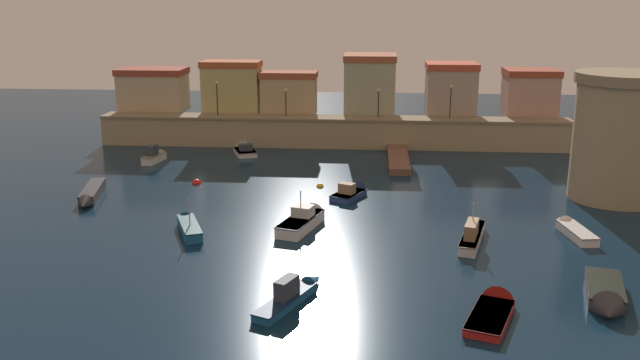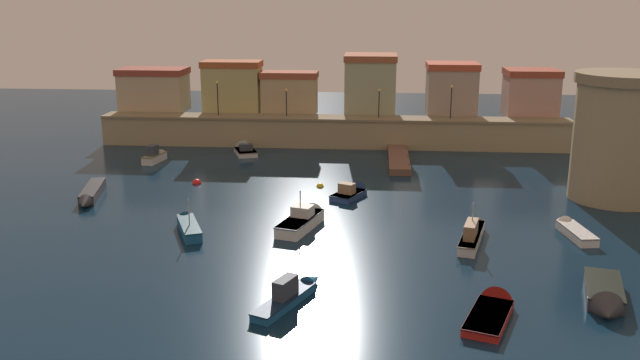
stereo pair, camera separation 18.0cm
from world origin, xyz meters
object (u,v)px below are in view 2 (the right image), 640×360
(moored_boat_10, at_px, (91,194))
(moored_boat_3, at_px, (188,225))
(mooring_buoy_1, at_px, (320,187))
(moored_boat_0, at_px, (244,150))
(fortress_tower, at_px, (620,136))
(moored_boat_2, at_px, (292,293))
(moored_boat_7, at_px, (572,229))
(quay_lamp_0, at_px, (217,93))
(moored_boat_9, at_px, (493,308))
(moored_boat_5, at_px, (353,192))
(quay_lamp_1, at_px, (286,97))
(moored_boat_1, at_px, (605,297))
(mooring_buoy_0, at_px, (197,183))
(quay_lamp_2, at_px, (379,98))
(moored_boat_8, at_px, (156,156))
(moored_boat_4, at_px, (305,218))
(quay_lamp_3, at_px, (451,97))
(moored_boat_6, at_px, (473,232))

(moored_boat_10, bearing_deg, moored_boat_3, 42.86)
(mooring_buoy_1, bearing_deg, moored_boat_0, 125.78)
(fortress_tower, relative_size, moored_boat_2, 1.62)
(moored_boat_7, bearing_deg, quay_lamp_0, 39.80)
(moored_boat_9, bearing_deg, moored_boat_5, 41.02)
(quay_lamp_1, bearing_deg, moored_boat_1, -60.08)
(mooring_buoy_0, bearing_deg, quay_lamp_2, 45.75)
(moored_boat_1, bearing_deg, mooring_buoy_0, -114.71)
(moored_boat_10, bearing_deg, moored_boat_8, 162.59)
(fortress_tower, height_order, moored_boat_10, fortress_tower)
(moored_boat_1, relative_size, mooring_buoy_0, 7.74)
(moored_boat_4, height_order, moored_boat_5, moored_boat_4)
(moored_boat_5, bearing_deg, moored_boat_3, 156.22)
(moored_boat_0, height_order, moored_boat_8, moored_boat_0)
(moored_boat_9, bearing_deg, moored_boat_8, 61.47)
(quay_lamp_0, xyz_separation_m, moored_boat_7, (30.98, -27.08, -5.39))
(moored_boat_3, xyz_separation_m, moored_boat_5, (11.28, 9.57, -0.06))
(moored_boat_0, distance_m, moored_boat_8, 9.17)
(quay_lamp_3, bearing_deg, moored_boat_7, -77.87)
(moored_boat_7, height_order, mooring_buoy_0, moored_boat_7)
(mooring_buoy_0, bearing_deg, fortress_tower, -2.99)
(quay_lamp_1, distance_m, moored_boat_5, 21.16)
(moored_boat_0, relative_size, moored_boat_2, 0.76)
(quay_lamp_2, height_order, mooring_buoy_0, quay_lamp_2)
(moored_boat_2, height_order, mooring_buoy_1, moored_boat_2)
(moored_boat_3, bearing_deg, moored_boat_7, -109.72)
(moored_boat_4, bearing_deg, moored_boat_5, -5.31)
(moored_boat_0, xyz_separation_m, moored_boat_6, (20.41, -24.94, 0.20))
(mooring_buoy_1, bearing_deg, moored_boat_9, -64.84)
(quay_lamp_3, xyz_separation_m, moored_boat_7, (5.82, -27.08, -5.28))
(quay_lamp_1, bearing_deg, moored_boat_10, -121.54)
(fortress_tower, bearing_deg, moored_boat_9, -120.78)
(moored_boat_0, relative_size, mooring_buoy_0, 6.08)
(moored_boat_1, xyz_separation_m, mooring_buoy_1, (-17.15, 22.04, -0.40))
(moored_boat_0, xyz_separation_m, moored_boat_7, (27.43, -23.10, 0.00))
(fortress_tower, distance_m, quay_lamp_3, 21.46)
(quay_lamp_3, xyz_separation_m, moored_boat_4, (-12.83, -26.76, -5.10))
(quay_lamp_3, height_order, moored_boat_6, quay_lamp_3)
(moored_boat_9, relative_size, mooring_buoy_1, 9.12)
(quay_lamp_0, height_order, moored_boat_5, quay_lamp_0)
(fortress_tower, distance_m, moored_boat_4, 26.21)
(quay_lamp_3, bearing_deg, moored_boat_8, -164.32)
(moored_boat_4, xyz_separation_m, moored_boat_8, (-16.85, 18.43, 0.04))
(moored_boat_6, bearing_deg, moored_boat_8, 68.44)
(quay_lamp_2, distance_m, moored_boat_0, 15.38)
(quay_lamp_0, distance_m, quay_lamp_1, 7.55)
(quay_lamp_0, xyz_separation_m, moored_boat_10, (-5.73, -21.62, -5.30))
(moored_boat_8, bearing_deg, moored_boat_7, -109.39)
(quay_lamp_2, relative_size, moored_boat_5, 0.68)
(moored_boat_3, xyz_separation_m, moored_boat_9, (19.42, -11.46, -0.15))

